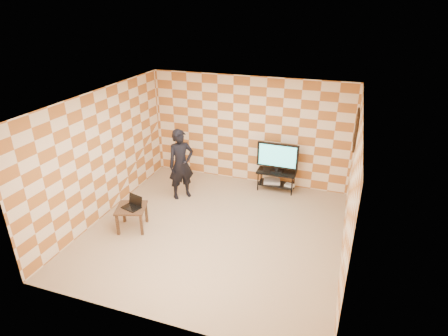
{
  "coord_description": "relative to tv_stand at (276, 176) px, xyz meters",
  "views": [
    {
      "loc": [
        2.26,
        -6.04,
        4.36
      ],
      "look_at": [
        0.0,
        0.6,
        1.15
      ],
      "focal_mm": 30.0,
      "sensor_mm": 36.0,
      "label": 1
    }
  ],
  "objects": [
    {
      "name": "floor",
      "position": [
        -0.82,
        -2.17,
        -0.36
      ],
      "size": [
        5.0,
        5.0,
        0.0
      ],
      "primitive_type": "plane",
      "color": "tan",
      "rests_on": "ground"
    },
    {
      "name": "wall_back",
      "position": [
        -0.82,
        0.33,
        0.99
      ],
      "size": [
        5.0,
        0.02,
        2.7
      ],
      "primitive_type": "cube",
      "color": "beige",
      "rests_on": "ground"
    },
    {
      "name": "wall_front",
      "position": [
        -0.82,
        -4.67,
        0.99
      ],
      "size": [
        5.0,
        0.02,
        2.7
      ],
      "primitive_type": "cube",
      "color": "beige",
      "rests_on": "ground"
    },
    {
      "name": "wall_left",
      "position": [
        -3.32,
        -2.17,
        0.99
      ],
      "size": [
        0.02,
        5.0,
        2.7
      ],
      "primitive_type": "cube",
      "color": "beige",
      "rests_on": "ground"
    },
    {
      "name": "wall_right",
      "position": [
        1.68,
        -2.17,
        0.99
      ],
      "size": [
        0.02,
        5.0,
        2.7
      ],
      "primitive_type": "cube",
      "color": "beige",
      "rests_on": "ground"
    },
    {
      "name": "ceiling",
      "position": [
        -0.82,
        -2.17,
        2.34
      ],
      "size": [
        5.0,
        5.0,
        0.02
      ],
      "primitive_type": "cube",
      "color": "white",
      "rests_on": "wall_back"
    },
    {
      "name": "wall_art",
      "position": [
        1.65,
        -0.62,
        1.59
      ],
      "size": [
        0.04,
        0.72,
        0.72
      ],
      "color": "black",
      "rests_on": "wall_right"
    },
    {
      "name": "tv_stand",
      "position": [
        0.0,
        0.0,
        0.0
      ],
      "size": [
        0.95,
        0.43,
        0.5
      ],
      "color": "black",
      "rests_on": "floor"
    },
    {
      "name": "tv",
      "position": [
        0.0,
        -0.0,
        0.54
      ],
      "size": [
        1.0,
        0.19,
        0.72
      ],
      "color": "black",
      "rests_on": "tv_stand"
    },
    {
      "name": "dvd_player",
      "position": [
        -0.11,
        0.02,
        -0.16
      ],
      "size": [
        0.45,
        0.36,
        0.07
      ],
      "primitive_type": "cube",
      "rotation": [
        0.0,
        0.0,
        0.2
      ],
      "color": "silver",
      "rests_on": "tv_stand"
    },
    {
      "name": "game_console",
      "position": [
        0.35,
        -0.03,
        -0.17
      ],
      "size": [
        0.25,
        0.21,
        0.05
      ],
      "primitive_type": "cube",
      "rotation": [
        0.0,
        0.0,
        -0.23
      ],
      "color": "silver",
      "rests_on": "tv_stand"
    },
    {
      "name": "side_table",
      "position": [
        -2.45,
        -2.63,
        0.05
      ],
      "size": [
        0.72,
        0.72,
        0.5
      ],
      "color": "#331E0E",
      "rests_on": "floor"
    },
    {
      "name": "laptop",
      "position": [
        -2.41,
        -2.61,
        0.19
      ],
      "size": [
        0.42,
        0.37,
        0.24
      ],
      "color": "black",
      "rests_on": "side_table"
    },
    {
      "name": "person",
      "position": [
        -2.05,
        -1.05,
        0.48
      ],
      "size": [
        0.72,
        0.72,
        1.68
      ],
      "primitive_type": "imported",
      "rotation": [
        0.0,
        0.0,
        0.79
      ],
      "color": "black",
      "rests_on": "floor"
    }
  ]
}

